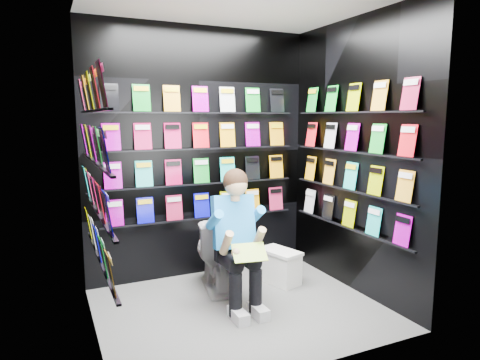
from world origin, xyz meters
name	(u,v)px	position (x,y,z in m)	size (l,w,h in m)	color
floor	(240,309)	(0.00, 0.00, 0.00)	(2.40, 2.40, 0.00)	slate
ceiling	(240,0)	(0.00, 0.00, 2.60)	(2.40, 2.40, 0.00)	white
wall_back	(200,153)	(0.00, 1.00, 1.30)	(2.40, 0.04, 2.60)	black
wall_front	(306,178)	(0.00, -1.00, 1.30)	(2.40, 0.04, 2.60)	black
wall_left	(89,170)	(-1.20, 0.00, 1.30)	(0.04, 2.00, 2.60)	black
wall_right	(354,157)	(1.20, 0.00, 1.30)	(0.04, 2.00, 2.60)	black
comics_back	(201,153)	(0.00, 0.97, 1.31)	(2.10, 0.06, 1.37)	red
comics_left	(93,169)	(-1.17, 0.00, 1.31)	(0.06, 1.70, 1.37)	red
comics_right	(352,157)	(1.17, 0.00, 1.31)	(0.06, 1.70, 1.37)	red
toilet	(217,252)	(-0.01, 0.52, 0.37)	(0.42, 0.75, 0.73)	silver
longbox	(280,268)	(0.63, 0.39, 0.15)	(0.23, 0.41, 0.31)	white
longbox_lid	(280,252)	(0.63, 0.39, 0.32)	(0.25, 0.43, 0.03)	white
reader	(232,223)	(-0.01, 0.14, 0.75)	(0.49, 0.71, 1.31)	#3496EB
held_comic	(249,252)	(-0.01, -0.21, 0.58)	(0.28, 0.01, 0.19)	green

